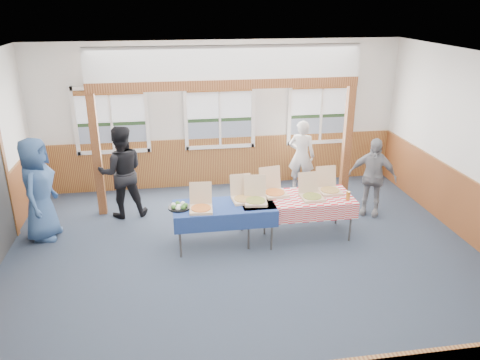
% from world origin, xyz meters
% --- Properties ---
extents(floor, '(8.00, 8.00, 0.00)m').
position_xyz_m(floor, '(0.00, 0.00, 0.00)').
color(floor, '#283142').
rests_on(floor, ground).
extents(ceiling, '(8.00, 8.00, 0.00)m').
position_xyz_m(ceiling, '(0.00, 0.00, 3.20)').
color(ceiling, white).
rests_on(ceiling, wall_back).
extents(wall_back, '(8.00, 0.00, 8.00)m').
position_xyz_m(wall_back, '(0.00, 3.50, 1.60)').
color(wall_back, silver).
rests_on(wall_back, floor).
extents(wall_front, '(8.00, 0.00, 8.00)m').
position_xyz_m(wall_front, '(0.00, -3.50, 1.60)').
color(wall_front, silver).
rests_on(wall_front, floor).
extents(wainscot_back, '(7.98, 0.05, 1.10)m').
position_xyz_m(wainscot_back, '(0.00, 3.48, 0.55)').
color(wainscot_back, brown).
rests_on(wainscot_back, floor).
extents(wainscot_right, '(0.05, 6.98, 1.10)m').
position_xyz_m(wainscot_right, '(3.98, 0.00, 0.55)').
color(wainscot_right, brown).
rests_on(wainscot_right, floor).
extents(window_left, '(1.56, 0.10, 1.46)m').
position_xyz_m(window_left, '(-2.30, 3.46, 1.68)').
color(window_left, white).
rests_on(window_left, wall_back).
extents(window_mid, '(1.56, 0.10, 1.46)m').
position_xyz_m(window_mid, '(0.00, 3.46, 1.68)').
color(window_mid, white).
rests_on(window_mid, wall_back).
extents(window_right, '(1.56, 0.10, 1.46)m').
position_xyz_m(window_right, '(2.30, 3.46, 1.68)').
color(window_right, white).
rests_on(window_right, wall_back).
extents(post_left, '(0.15, 0.15, 2.40)m').
position_xyz_m(post_left, '(-2.50, 2.30, 1.20)').
color(post_left, '#5F2F15').
rests_on(post_left, floor).
extents(post_right, '(0.15, 0.15, 2.40)m').
position_xyz_m(post_right, '(2.50, 2.30, 1.20)').
color(post_right, '#5F2F15').
rests_on(post_right, floor).
extents(cross_beam, '(5.15, 0.18, 0.18)m').
position_xyz_m(cross_beam, '(0.00, 2.30, 2.49)').
color(cross_beam, '#5F2F15').
rests_on(cross_beam, post_left).
extents(table_left, '(1.87, 1.42, 0.76)m').
position_xyz_m(table_left, '(-0.27, 0.63, 0.70)').
color(table_left, '#383838').
rests_on(table_left, floor).
extents(table_right, '(2.16, 1.63, 0.76)m').
position_xyz_m(table_right, '(1.02, 0.78, 0.70)').
color(table_right, '#383838').
rests_on(table_right, floor).
extents(pizza_box_a, '(0.40, 0.48, 0.41)m').
position_xyz_m(pizza_box_a, '(-0.67, 0.52, 0.82)').
color(pizza_box_a, tan).
rests_on(pizza_box_a, table_left).
extents(pizza_box_b, '(0.40, 0.48, 0.40)m').
position_xyz_m(pizza_box_b, '(0.07, 0.79, 0.82)').
color(pizza_box_b, tan).
rests_on(pizza_box_b, table_left).
extents(pizza_box_c, '(0.43, 0.51, 0.41)m').
position_xyz_m(pizza_box_c, '(0.27, 0.68, 0.82)').
color(pizza_box_c, tan).
rests_on(pizza_box_c, table_right).
extents(pizza_box_d, '(0.48, 0.55, 0.44)m').
position_xyz_m(pizza_box_d, '(0.66, 0.97, 0.82)').
color(pizza_box_d, tan).
rests_on(pizza_box_d, table_right).
extents(pizza_box_e, '(0.39, 0.47, 0.40)m').
position_xyz_m(pizza_box_e, '(1.26, 0.70, 0.82)').
color(pizza_box_e, tan).
rests_on(pizza_box_e, table_right).
extents(pizza_box_f, '(0.40, 0.48, 0.41)m').
position_xyz_m(pizza_box_f, '(1.66, 0.92, 0.82)').
color(pizza_box_f, tan).
rests_on(pizza_box_f, table_right).
extents(veggie_tray, '(0.37, 0.37, 0.09)m').
position_xyz_m(veggie_tray, '(-1.02, 0.63, 0.79)').
color(veggie_tray, black).
rests_on(veggie_tray, table_left).
extents(drink_glass, '(0.07, 0.07, 0.15)m').
position_xyz_m(drink_glass, '(1.87, 0.53, 0.83)').
color(drink_glass, '#A6661B').
rests_on(drink_glass, table_right).
extents(woman_white, '(0.68, 0.58, 1.57)m').
position_xyz_m(woman_white, '(1.72, 2.89, 0.79)').
color(woman_white, silver).
rests_on(woman_white, floor).
extents(woman_black, '(0.96, 0.79, 1.80)m').
position_xyz_m(woman_black, '(-2.06, 2.14, 0.90)').
color(woman_black, black).
rests_on(woman_black, floor).
extents(man_blue, '(0.69, 0.97, 1.85)m').
position_xyz_m(man_blue, '(-3.41, 1.43, 0.92)').
color(man_blue, '#355484').
rests_on(man_blue, floor).
extents(person_grey, '(0.98, 0.79, 1.55)m').
position_xyz_m(person_grey, '(2.72, 1.45, 0.78)').
color(person_grey, gray).
rests_on(person_grey, floor).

